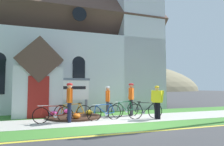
# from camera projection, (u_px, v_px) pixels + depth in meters

# --- Properties ---
(ground) EXTENTS (140.00, 140.00, 0.00)m
(ground) POSITION_uv_depth(u_px,v_px,m) (97.00, 113.00, 11.92)
(ground) COLOR #3D3D3F
(sidewalk_slab) EXTENTS (32.00, 2.40, 0.01)m
(sidewalk_slab) POSITION_uv_depth(u_px,v_px,m) (90.00, 121.00, 9.16)
(sidewalk_slab) COLOR #B7B5AD
(sidewalk_slab) RESTS_ON ground
(grass_verge) EXTENTS (32.00, 1.49, 0.01)m
(grass_verge) POSITION_uv_depth(u_px,v_px,m) (102.00, 129.00, 7.33)
(grass_verge) COLOR #427F33
(grass_verge) RESTS_ON ground
(church_lawn) EXTENTS (24.00, 2.01, 0.01)m
(church_lawn) POSITION_uv_depth(u_px,v_px,m) (81.00, 115.00, 11.24)
(church_lawn) COLOR #427F33
(church_lawn) RESTS_ON ground
(curb_paint_stripe) EXTENTS (28.00, 0.16, 0.01)m
(curb_paint_stripe) POSITION_uv_depth(u_px,v_px,m) (110.00, 135.00, 6.49)
(curb_paint_stripe) COLOR yellow
(curb_paint_stripe) RESTS_ON ground
(church_building) EXTENTS (13.12, 10.76, 13.52)m
(church_building) POSITION_uv_depth(u_px,v_px,m) (77.00, 48.00, 16.55)
(church_building) COLOR silver
(church_building) RESTS_ON ground
(church_sign) EXTENTS (1.83, 0.18, 2.02)m
(church_sign) POSITION_uv_depth(u_px,v_px,m) (73.00, 91.00, 10.68)
(church_sign) COLOR slate
(church_sign) RESTS_ON ground
(flower_bed) EXTENTS (2.72, 2.72, 0.34)m
(flower_bed) POSITION_uv_depth(u_px,v_px,m) (74.00, 116.00, 10.12)
(flower_bed) COLOR #382319
(flower_bed) RESTS_ON ground
(bicycle_yellow) EXTENTS (1.72, 0.13, 0.78)m
(bicycle_yellow) POSITION_uv_depth(u_px,v_px,m) (53.00, 114.00, 8.75)
(bicycle_yellow) COLOR black
(bicycle_yellow) RESTS_ON ground
(bicycle_orange) EXTENTS (1.74, 0.29, 0.81)m
(bicycle_orange) POSITION_uv_depth(u_px,v_px,m) (105.00, 112.00, 9.35)
(bicycle_orange) COLOR black
(bicycle_orange) RESTS_ON ground
(bicycle_red) EXTENTS (1.79, 0.22, 0.87)m
(bicycle_red) POSITION_uv_depth(u_px,v_px,m) (145.00, 111.00, 9.83)
(bicycle_red) COLOR black
(bicycle_red) RESTS_ON ground
(bicycle_green) EXTENTS (1.71, 0.47, 0.85)m
(bicycle_green) POSITION_uv_depth(u_px,v_px,m) (125.00, 109.00, 10.43)
(bicycle_green) COLOR black
(bicycle_green) RESTS_ON ground
(bicycle_white) EXTENTS (1.70, 0.65, 0.84)m
(bicycle_white) POSITION_uv_depth(u_px,v_px,m) (73.00, 112.00, 9.36)
(bicycle_white) COLOR black
(bicycle_white) RESTS_ON ground
(cyclist_in_yellow_jersey) EXTENTS (0.44, 0.66, 1.61)m
(cyclist_in_yellow_jersey) POSITION_uv_depth(u_px,v_px,m) (157.00, 100.00, 9.68)
(cyclist_in_yellow_jersey) COLOR black
(cyclist_in_yellow_jersey) RESTS_ON ground
(cyclist_in_blue_jersey) EXTENTS (0.28, 0.75, 1.73)m
(cyclist_in_blue_jersey) POSITION_uv_depth(u_px,v_px,m) (69.00, 99.00, 8.84)
(cyclist_in_blue_jersey) COLOR #191E38
(cyclist_in_blue_jersey) RESTS_ON ground
(cyclist_in_green_jersey) EXTENTS (0.37, 0.65, 1.59)m
(cyclist_in_green_jersey) POSITION_uv_depth(u_px,v_px,m) (108.00, 99.00, 10.68)
(cyclist_in_green_jersey) COLOR #2D2D33
(cyclist_in_green_jersey) RESTS_ON ground
(cyclist_in_red_jersey) EXTENTS (0.50, 0.61, 1.76)m
(cyclist_in_red_jersey) POSITION_uv_depth(u_px,v_px,m) (131.00, 96.00, 10.90)
(cyclist_in_red_jersey) COLOR #2D2D33
(cyclist_in_red_jersey) RESTS_ON ground
(roadside_conifer) EXTENTS (3.93, 3.93, 7.23)m
(roadside_conifer) POSITION_uv_depth(u_px,v_px,m) (138.00, 53.00, 18.26)
(roadside_conifer) COLOR #3D2D1E
(roadside_conifer) RESTS_ON ground
(distant_hill) EXTENTS (102.83, 47.97, 26.17)m
(distant_hill) POSITION_uv_depth(u_px,v_px,m) (85.00, 91.00, 78.83)
(distant_hill) COLOR #847A5B
(distant_hill) RESTS_ON ground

